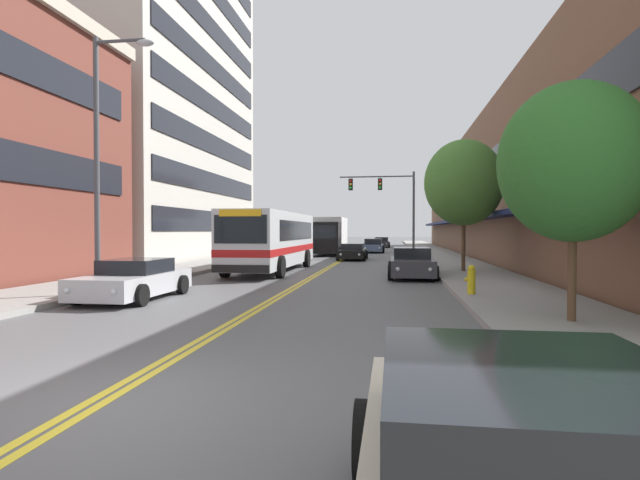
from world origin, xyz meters
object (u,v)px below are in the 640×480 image
Objects in this scene: car_silver_parked_left_near at (134,280)px; car_charcoal_moving_second at (382,243)px; car_black_moving_third at (353,252)px; traffic_signal_mast at (388,197)px; street_tree_right_mid at (464,183)px; box_truck at (329,235)px; street_lamp_left_near at (104,145)px; car_navy_parked_left_mid at (285,251)px; car_dark_grey_parked_right_mid at (412,264)px; city_bus at (273,238)px; fire_hydrant at (471,279)px; car_slate_blue_moving_lead at (373,246)px; street_tree_right_near at (573,162)px.

car_silver_parked_left_near is 0.93× the size of car_charcoal_moving_second.
car_silver_parked_left_near is 0.96× the size of car_black_moving_third.
street_tree_right_mid is at bearing -76.40° from traffic_signal_mast.
car_black_moving_third is 0.60× the size of box_truck.
car_black_moving_third is at bearing -70.10° from box_truck.
car_charcoal_moving_second is at bearing 86.85° from car_black_moving_third.
street_lamp_left_near is at bearing -107.87° from traffic_signal_mast.
street_tree_right_mid is at bearing -46.01° from car_navy_parked_left_mid.
car_silver_parked_left_near is at bearing -137.50° from street_tree_right_mid.
box_truck is (-6.29, 20.34, 1.04)m from car_dark_grey_parked_right_mid.
street_tree_right_mid reaches higher than car_charcoal_moving_second.
city_bus is 11.11m from car_navy_parked_left_mid.
city_bus is at bearing 81.22° from car_silver_parked_left_near.
box_truck reaches higher than car_charcoal_moving_second.
city_bus is 11.88m from street_lamp_left_near.
car_slate_blue_moving_lead is at bearing 97.44° from fire_hydrant.
car_dark_grey_parked_right_mid is 0.60× the size of box_truck.
street_lamp_left_near reaches higher than car_charcoal_moving_second.
street_tree_right_near is at bearing -84.30° from car_charcoal_moving_second.
car_navy_parked_left_mid is 0.85× the size of street_tree_right_near.
street_tree_right_near is (9.93, -13.93, 1.84)m from city_bus.
traffic_signal_mast is (5.11, -3.21, 3.11)m from box_truck.
car_dark_grey_parked_right_mid is at bearing 43.77° from car_silver_parked_left_near.
street_tree_right_near reaches higher than car_navy_parked_left_mid.
car_silver_parked_left_near is 48.94m from car_charcoal_moving_second.
street_tree_right_mid is (9.49, -0.72, 2.67)m from city_bus.
city_bus is 37.87m from car_charcoal_moving_second.
street_tree_right_near is at bearing -75.40° from car_dark_grey_parked_right_mid.
street_lamp_left_near is at bearing -138.69° from street_tree_right_mid.
car_black_moving_third is 22.86m from street_lamp_left_near.
city_bus is 11.06m from car_black_moving_third.
box_truck is at bearing 109.90° from car_black_moving_third.
car_dark_grey_parked_right_mid reaches higher than car_slate_blue_moving_lead.
street_tree_right_near is 5.44m from fire_hydrant.
car_dark_grey_parked_right_mid is at bearing -74.34° from car_black_moving_third.
car_black_moving_third is at bearing -122.09° from traffic_signal_mast.
car_silver_parked_left_near reaches higher than car_black_moving_third.
traffic_signal_mast is at bearing 93.94° from car_dark_grey_parked_right_mid.
car_dark_grey_parked_right_mid is at bearing 102.43° from fire_hydrant.
car_navy_parked_left_mid is at bearing -103.80° from car_charcoal_moving_second.
street_tree_right_mid is at bearing -64.49° from box_truck.
city_bus is 2.45× the size of car_silver_parked_left_near.
street_tree_right_mid is at bearing 91.92° from street_tree_right_near.
street_tree_right_mid is at bearing -83.01° from car_charcoal_moving_second.
street_tree_right_near reaches higher than car_silver_parked_left_near.
car_navy_parked_left_mid is 0.88× the size of car_slate_blue_moving_lead.
car_slate_blue_moving_lead is 0.62× the size of box_truck.
city_bus is at bearing -97.28° from car_charcoal_moving_second.
street_lamp_left_near is at bearing -102.44° from city_bus.
car_navy_parked_left_mid is 27.42m from car_charcoal_moving_second.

